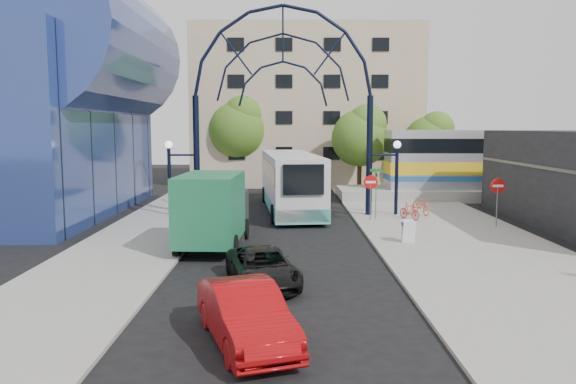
{
  "coord_description": "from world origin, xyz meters",
  "views": [
    {
      "loc": [
        0.21,
        -18.44,
        5.2
      ],
      "look_at": [
        0.27,
        6.0,
        2.37
      ],
      "focal_mm": 35.0,
      "sensor_mm": 36.0,
      "label": 1
    }
  ],
  "objects_px": {
    "stop_sign": "(371,186)",
    "train_car": "(560,159)",
    "gateway_arch": "(283,68)",
    "bike_near_b": "(409,211)",
    "tree_north_a": "(362,135)",
    "tree_north_c": "(431,138)",
    "city_bus": "(290,181)",
    "do_not_enter_sign": "(498,191)",
    "red_sedan": "(246,314)",
    "sandwich_board": "(408,229)",
    "bike_near_a": "(421,206)",
    "street_name_sign": "(376,183)",
    "black_suv": "(262,267)",
    "tree_north_b": "(239,126)",
    "green_truck": "(214,210)"
  },
  "relations": [
    {
      "from": "stop_sign",
      "to": "train_car",
      "type": "xyz_separation_m",
      "value": [
        15.2,
        10.0,
        0.91
      ]
    },
    {
      "from": "gateway_arch",
      "to": "bike_near_b",
      "type": "distance_m",
      "value": 10.77
    },
    {
      "from": "tree_north_a",
      "to": "train_car",
      "type": "bearing_deg",
      "value": -15.8
    },
    {
      "from": "tree_north_c",
      "to": "city_bus",
      "type": "height_order",
      "value": "tree_north_c"
    },
    {
      "from": "do_not_enter_sign",
      "to": "train_car",
      "type": "xyz_separation_m",
      "value": [
        9.0,
        12.0,
        0.93
      ]
    },
    {
      "from": "city_bus",
      "to": "bike_near_b",
      "type": "xyz_separation_m",
      "value": [
        6.56,
        -4.13,
        -1.28
      ]
    },
    {
      "from": "tree_north_a",
      "to": "red_sedan",
      "type": "bearing_deg",
      "value": -102.42
    },
    {
      "from": "do_not_enter_sign",
      "to": "sandwich_board",
      "type": "bearing_deg",
      "value": -143.32
    },
    {
      "from": "do_not_enter_sign",
      "to": "city_bus",
      "type": "height_order",
      "value": "city_bus"
    },
    {
      "from": "gateway_arch",
      "to": "stop_sign",
      "type": "distance_m",
      "value": 8.37
    },
    {
      "from": "city_bus",
      "to": "bike_near_a",
      "type": "xyz_separation_m",
      "value": [
        7.62,
        -2.33,
        -1.24
      ]
    },
    {
      "from": "city_bus",
      "to": "street_name_sign",
      "type": "bearing_deg",
      "value": -43.59
    },
    {
      "from": "city_bus",
      "to": "black_suv",
      "type": "distance_m",
      "value": 16.73
    },
    {
      "from": "train_car",
      "to": "bike_near_a",
      "type": "xyz_separation_m",
      "value": [
        -11.94,
        -8.0,
        -2.28
      ]
    },
    {
      "from": "tree_north_b",
      "to": "tree_north_c",
      "type": "height_order",
      "value": "tree_north_b"
    },
    {
      "from": "sandwich_board",
      "to": "green_truck",
      "type": "relative_size",
      "value": 0.15
    },
    {
      "from": "train_car",
      "to": "tree_north_c",
      "type": "xyz_separation_m",
      "value": [
        -7.88,
        5.93,
        1.37
      ]
    },
    {
      "from": "tree_north_c",
      "to": "tree_north_b",
      "type": "bearing_deg",
      "value": 172.88
    },
    {
      "from": "city_bus",
      "to": "bike_near_b",
      "type": "relative_size",
      "value": 8.55
    },
    {
      "from": "stop_sign",
      "to": "bike_near_b",
      "type": "distance_m",
      "value": 2.63
    },
    {
      "from": "street_name_sign",
      "to": "tree_north_c",
      "type": "relative_size",
      "value": 0.43
    },
    {
      "from": "stop_sign",
      "to": "train_car",
      "type": "distance_m",
      "value": 18.22
    },
    {
      "from": "street_name_sign",
      "to": "city_bus",
      "type": "relative_size",
      "value": 0.21
    },
    {
      "from": "stop_sign",
      "to": "black_suv",
      "type": "relative_size",
      "value": 0.58
    },
    {
      "from": "train_car",
      "to": "sandwich_board",
      "type": "bearing_deg",
      "value": -131.95
    },
    {
      "from": "stop_sign",
      "to": "black_suv",
      "type": "height_order",
      "value": "stop_sign"
    },
    {
      "from": "tree_north_a",
      "to": "city_bus",
      "type": "height_order",
      "value": "tree_north_a"
    },
    {
      "from": "gateway_arch",
      "to": "tree_north_b",
      "type": "distance_m",
      "value": 16.72
    },
    {
      "from": "tree_north_a",
      "to": "bike_near_a",
      "type": "xyz_separation_m",
      "value": [
        1.94,
        -11.93,
        -3.99
      ]
    },
    {
      "from": "black_suv",
      "to": "bike_near_a",
      "type": "xyz_separation_m",
      "value": [
        8.65,
        14.32,
        0.02
      ]
    },
    {
      "from": "bike_near_a",
      "to": "bike_near_b",
      "type": "xyz_separation_m",
      "value": [
        -1.06,
        -1.8,
        -0.03
      ]
    },
    {
      "from": "stop_sign",
      "to": "tree_north_a",
      "type": "xyz_separation_m",
      "value": [
        1.32,
        13.93,
        2.61
      ]
    },
    {
      "from": "green_truck",
      "to": "tree_north_a",
      "type": "bearing_deg",
      "value": 68.55
    },
    {
      "from": "gateway_arch",
      "to": "street_name_sign",
      "type": "bearing_deg",
      "value": -15.07
    },
    {
      "from": "red_sedan",
      "to": "bike_near_b",
      "type": "distance_m",
      "value": 19.27
    },
    {
      "from": "tree_north_b",
      "to": "street_name_sign",
      "type": "bearing_deg",
      "value": -62.35
    },
    {
      "from": "bike_near_a",
      "to": "tree_north_a",
      "type": "bearing_deg",
      "value": 82.23
    },
    {
      "from": "bike_near_b",
      "to": "tree_north_a",
      "type": "bearing_deg",
      "value": 62.57
    },
    {
      "from": "train_car",
      "to": "city_bus",
      "type": "distance_m",
      "value": 20.39
    },
    {
      "from": "black_suv",
      "to": "bike_near_a",
      "type": "bearing_deg",
      "value": 45.6
    },
    {
      "from": "street_name_sign",
      "to": "tree_north_b",
      "type": "xyz_separation_m",
      "value": [
        -9.08,
        17.33,
        3.14
      ]
    },
    {
      "from": "train_car",
      "to": "black_suv",
      "type": "relative_size",
      "value": 5.8
    },
    {
      "from": "street_name_sign",
      "to": "train_car",
      "type": "relative_size",
      "value": 0.11
    },
    {
      "from": "city_bus",
      "to": "green_truck",
      "type": "height_order",
      "value": "city_bus"
    },
    {
      "from": "stop_sign",
      "to": "do_not_enter_sign",
      "type": "xyz_separation_m",
      "value": [
        6.2,
        -2.0,
        -0.02
      ]
    },
    {
      "from": "do_not_enter_sign",
      "to": "tree_north_b",
      "type": "relative_size",
      "value": 0.31
    },
    {
      "from": "train_car",
      "to": "bike_near_b",
      "type": "bearing_deg",
      "value": -142.99
    },
    {
      "from": "green_truck",
      "to": "bike_near_a",
      "type": "height_order",
      "value": "green_truck"
    },
    {
      "from": "tree_north_c",
      "to": "bike_near_a",
      "type": "height_order",
      "value": "tree_north_c"
    },
    {
      "from": "street_name_sign",
      "to": "black_suv",
      "type": "bearing_deg",
      "value": -114.15
    }
  ]
}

